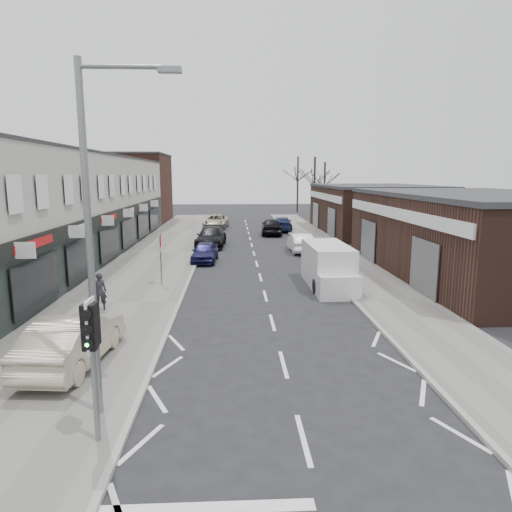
{
  "coord_description": "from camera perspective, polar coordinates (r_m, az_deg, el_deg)",
  "views": [
    {
      "loc": [
        -1.48,
        -11.03,
        5.68
      ],
      "look_at": [
        -0.63,
        6.28,
        2.6
      ],
      "focal_mm": 32.0,
      "sensor_mm": 36.0,
      "label": 1
    }
  ],
  "objects": [
    {
      "name": "street_lamp",
      "position": [
        10.72,
        -19.35,
        3.83
      ],
      "size": [
        2.23,
        0.22,
        8.0
      ],
      "color": "slate",
      "rests_on": "pavement_left"
    },
    {
      "name": "brick_block_far",
      "position": [
        57.33,
        -15.08,
        8.06
      ],
      "size": [
        8.0,
        10.0,
        8.0
      ],
      "primitive_type": "cube",
      "color": "#41231C",
      "rests_on": "ground"
    },
    {
      "name": "pavement_left",
      "position": [
        33.91,
        -11.73,
        0.33
      ],
      "size": [
        5.5,
        64.0,
        0.12
      ],
      "primitive_type": "cube",
      "color": "slate",
      "rests_on": "ground"
    },
    {
      "name": "parked_car_left_a",
      "position": [
        30.36,
        -6.42,
        0.5
      ],
      "size": [
        1.79,
        3.96,
        1.32
      ],
      "primitive_type": "imported",
      "rotation": [
        0.0,
        0.0,
        -0.06
      ],
      "color": "#181544",
      "rests_on": "ground"
    },
    {
      "name": "parked_car_left_b",
      "position": [
        36.8,
        -5.62,
        2.39
      ],
      "size": [
        2.52,
        5.53,
        1.57
      ],
      "primitive_type": "imported",
      "rotation": [
        0.0,
        0.0,
        -0.06
      ],
      "color": "black",
      "rests_on": "ground"
    },
    {
      "name": "right_unit_far",
      "position": [
        47.27,
        14.45,
        5.6
      ],
      "size": [
        10.0,
        16.0,
        4.5
      ],
      "primitive_type": "cube",
      "color": "#39211A",
      "rests_on": "ground"
    },
    {
      "name": "white_van",
      "position": [
        23.77,
        8.99,
        -1.33
      ],
      "size": [
        2.02,
        5.59,
        2.17
      ],
      "rotation": [
        0.0,
        0.0,
        0.01
      ],
      "color": "white",
      "rests_on": "ground"
    },
    {
      "name": "tree_far_c",
      "position": [
        71.95,
        5.18,
        5.51
      ],
      "size": [
        3.6,
        3.6,
        8.5
      ],
      "primitive_type": null,
      "color": "#382D26",
      "rests_on": "ground"
    },
    {
      "name": "parked_car_right_a",
      "position": [
        34.27,
        5.56,
        1.67
      ],
      "size": [
        1.52,
        4.25,
        1.39
      ],
      "primitive_type": "imported",
      "rotation": [
        0.0,
        0.0,
        3.15
      ],
      "color": "white",
      "rests_on": "ground"
    },
    {
      "name": "warning_sign",
      "position": [
        23.58,
        -11.78,
        1.38
      ],
      "size": [
        0.12,
        0.8,
        2.7
      ],
      "color": "slate",
      "rests_on": "pavement_left"
    },
    {
      "name": "shop_terrace_left",
      "position": [
        32.88,
        -24.39,
        5.47
      ],
      "size": [
        8.0,
        41.0,
        7.1
      ],
      "primitive_type": "cube",
      "color": "#B9B5A9",
      "rests_on": "ground"
    },
    {
      "name": "parked_car_right_c",
      "position": [
        47.13,
        3.26,
        4.02
      ],
      "size": [
        2.37,
        5.08,
        1.43
      ],
      "primitive_type": "imported",
      "rotation": [
        0.0,
        0.0,
        3.07
      ],
      "color": "#131C3E",
      "rests_on": "ground"
    },
    {
      "name": "pavement_right",
      "position": [
        34.27,
        9.39,
        0.51
      ],
      "size": [
        3.5,
        64.0,
        0.12
      ],
      "primitive_type": "cube",
      "color": "slate",
      "rests_on": "ground"
    },
    {
      "name": "pedestrian",
      "position": [
        20.1,
        -18.97,
        -4.21
      ],
      "size": [
        0.67,
        0.55,
        1.58
      ],
      "primitive_type": "imported",
      "rotation": [
        0.0,
        0.0,
        3.49
      ],
      "color": "black",
      "rests_on": "pavement_left"
    },
    {
      "name": "ground",
      "position": [
        12.49,
        4.49,
        -17.0
      ],
      "size": [
        160.0,
        160.0,
        0.0
      ],
      "primitive_type": "plane",
      "color": "black",
      "rests_on": "ground"
    },
    {
      "name": "tree_far_b",
      "position": [
        66.55,
        8.46,
        5.08
      ],
      "size": [
        3.6,
        3.6,
        7.5
      ],
      "primitive_type": null,
      "color": "#382D26",
      "rests_on": "ground"
    },
    {
      "name": "sedan_on_pavement",
      "position": [
        14.73,
        -21.92,
        -9.7
      ],
      "size": [
        2.03,
        4.75,
        1.52
      ],
      "primitive_type": "imported",
      "rotation": [
        0.0,
        0.0,
        3.05
      ],
      "color": "#B3A88F",
      "rests_on": "pavement_left"
    },
    {
      "name": "tree_far_a",
      "position": [
        60.22,
        7.23,
        4.59
      ],
      "size": [
        3.6,
        3.6,
        8.0
      ],
      "primitive_type": null,
      "color": "#382D26",
      "rests_on": "ground"
    },
    {
      "name": "right_unit_near",
      "position": [
        28.87,
        26.18,
        2.22
      ],
      "size": [
        10.0,
        18.0,
        4.5
      ],
      "primitive_type": "cube",
      "color": "#39211A",
      "rests_on": "ground"
    },
    {
      "name": "parked_car_left_c",
      "position": [
        49.86,
        -5.04,
        4.33
      ],
      "size": [
        2.87,
        5.39,
        1.44
      ],
      "primitive_type": "imported",
      "rotation": [
        0.0,
        0.0,
        -0.1
      ],
      "color": "#B7AD92",
      "rests_on": "ground"
    },
    {
      "name": "parked_car_right_b",
      "position": [
        44.08,
        1.98,
        3.75
      ],
      "size": [
        2.25,
        4.94,
        1.64
      ],
      "primitive_type": "imported",
      "rotation": [
        0.0,
        0.0,
        3.08
      ],
      "color": "black",
      "rests_on": "ground"
    },
    {
      "name": "traffic_light",
      "position": [
        10.02,
        -19.88,
        -9.57
      ],
      "size": [
        0.28,
        0.6,
        3.1
      ],
      "color": "slate",
      "rests_on": "pavement_left"
    }
  ]
}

